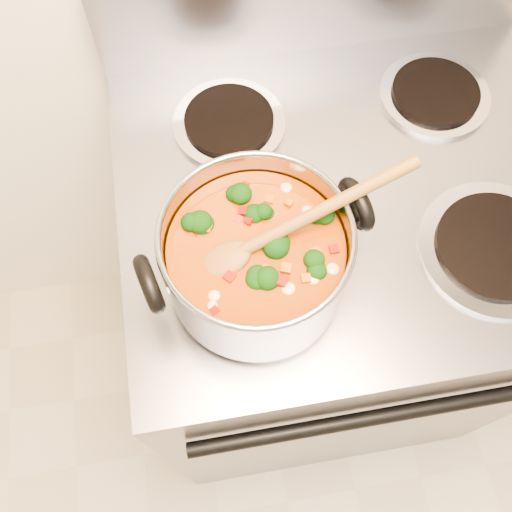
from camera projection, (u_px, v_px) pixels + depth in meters
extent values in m
cube|color=gray|center=(323.00, 292.00, 1.32)|extent=(0.75, 0.65, 0.92)
cube|color=gray|center=(318.00, 6.00, 0.96)|extent=(0.75, 0.03, 0.16)
cylinder|color=black|center=(396.00, 414.00, 0.86)|extent=(0.64, 0.02, 0.02)
cylinder|color=#A5A5AD|center=(259.00, 285.00, 0.82)|extent=(0.23, 0.23, 0.01)
cylinder|color=black|center=(259.00, 283.00, 0.82)|extent=(0.18, 0.18, 0.01)
cylinder|color=#A5A5AD|center=(494.00, 248.00, 0.85)|extent=(0.23, 0.23, 0.01)
cylinder|color=black|center=(497.00, 246.00, 0.84)|extent=(0.18, 0.18, 0.01)
cylinder|color=#A5A5AD|center=(229.00, 123.00, 0.95)|extent=(0.19, 0.19, 0.01)
cylinder|color=black|center=(229.00, 120.00, 0.94)|extent=(0.15, 0.15, 0.01)
cylinder|color=#A5A5AD|center=(435.00, 95.00, 0.97)|extent=(0.19, 0.19, 0.01)
cylinder|color=black|center=(436.00, 92.00, 0.97)|extent=(0.15, 0.15, 0.01)
cylinder|color=#9C9CA3|center=(256.00, 258.00, 0.75)|extent=(0.25, 0.25, 0.13)
torus|color=#9C9CA3|center=(256.00, 235.00, 0.69)|extent=(0.25, 0.25, 0.01)
cylinder|color=#91440D|center=(256.00, 263.00, 0.77)|extent=(0.23, 0.23, 0.10)
torus|color=black|center=(149.00, 284.00, 0.69)|extent=(0.04, 0.08, 0.08)
torus|color=black|center=(356.00, 204.00, 0.74)|extent=(0.04, 0.08, 0.08)
ellipsoid|color=black|center=(326.00, 217.00, 0.74)|extent=(0.04, 0.04, 0.03)
ellipsoid|color=black|center=(243.00, 181.00, 0.77)|extent=(0.04, 0.04, 0.03)
ellipsoid|color=black|center=(285.00, 195.00, 0.76)|extent=(0.04, 0.04, 0.03)
ellipsoid|color=black|center=(301.00, 208.00, 0.75)|extent=(0.04, 0.04, 0.03)
ellipsoid|color=black|center=(259.00, 279.00, 0.70)|extent=(0.04, 0.04, 0.03)
ellipsoid|color=black|center=(271.00, 207.00, 0.75)|extent=(0.04, 0.04, 0.03)
ellipsoid|color=black|center=(203.00, 232.00, 0.73)|extent=(0.04, 0.04, 0.03)
ellipsoid|color=#8D0905|center=(319.00, 272.00, 0.71)|extent=(0.01, 0.01, 0.01)
ellipsoid|color=#8D0905|center=(263.00, 197.00, 0.76)|extent=(0.01, 0.01, 0.01)
ellipsoid|color=#8D0905|center=(236.00, 235.00, 0.73)|extent=(0.01, 0.01, 0.01)
ellipsoid|color=#8D0905|center=(198.00, 269.00, 0.71)|extent=(0.01, 0.01, 0.01)
ellipsoid|color=#8D0905|center=(260.00, 290.00, 0.70)|extent=(0.01, 0.01, 0.01)
ellipsoid|color=#8D0905|center=(254.00, 320.00, 0.68)|extent=(0.01, 0.01, 0.01)
ellipsoid|color=#8D0905|center=(290.00, 220.00, 0.74)|extent=(0.01, 0.01, 0.01)
ellipsoid|color=#8D0905|center=(282.00, 191.00, 0.76)|extent=(0.01, 0.01, 0.01)
ellipsoid|color=#8D0905|center=(238.00, 319.00, 0.68)|extent=(0.01, 0.01, 0.01)
ellipsoid|color=#8D0905|center=(264.00, 310.00, 0.69)|extent=(0.01, 0.01, 0.01)
ellipsoid|color=#8D0905|center=(223.00, 247.00, 0.72)|extent=(0.01, 0.01, 0.01)
ellipsoid|color=#A04C08|center=(315.00, 224.00, 0.74)|extent=(0.01, 0.01, 0.01)
ellipsoid|color=#A04C08|center=(221.00, 286.00, 0.70)|extent=(0.01, 0.01, 0.01)
ellipsoid|color=#A04C08|center=(257.00, 323.00, 0.68)|extent=(0.01, 0.01, 0.01)
ellipsoid|color=#A04C08|center=(250.00, 261.00, 0.71)|extent=(0.01, 0.01, 0.01)
ellipsoid|color=#A04C08|center=(234.00, 231.00, 0.73)|extent=(0.01, 0.01, 0.01)
ellipsoid|color=#A04C08|center=(242.00, 297.00, 0.69)|extent=(0.01, 0.01, 0.01)
ellipsoid|color=#A04C08|center=(283.00, 288.00, 0.70)|extent=(0.01, 0.01, 0.01)
ellipsoid|color=#A04C08|center=(218.00, 220.00, 0.74)|extent=(0.01, 0.01, 0.01)
ellipsoid|color=#A04C08|center=(205.00, 271.00, 0.71)|extent=(0.01, 0.01, 0.01)
ellipsoid|color=#A04C08|center=(295.00, 237.00, 0.73)|extent=(0.01, 0.01, 0.01)
ellipsoid|color=tan|center=(293.00, 246.00, 0.72)|extent=(0.02, 0.02, 0.01)
ellipsoid|color=tan|center=(293.00, 203.00, 0.75)|extent=(0.02, 0.02, 0.01)
ellipsoid|color=tan|center=(218.00, 205.00, 0.75)|extent=(0.02, 0.02, 0.01)
ellipsoid|color=tan|center=(278.00, 302.00, 0.69)|extent=(0.02, 0.02, 0.01)
ellipsoid|color=tan|center=(262.00, 271.00, 0.71)|extent=(0.02, 0.02, 0.01)
ellipsoid|color=tan|center=(233.00, 227.00, 0.74)|extent=(0.02, 0.02, 0.01)
ellipsoid|color=tan|center=(256.00, 300.00, 0.69)|extent=(0.02, 0.02, 0.01)
ellipsoid|color=brown|center=(223.00, 260.00, 0.72)|extent=(0.09, 0.07, 0.04)
cylinder|color=brown|center=(320.00, 211.00, 0.71)|extent=(0.26, 0.08, 0.08)
ellipsoid|color=black|center=(173.00, 359.00, 0.78)|extent=(0.01, 0.01, 0.01)
ellipsoid|color=black|center=(300.00, 379.00, 0.76)|extent=(0.01, 0.01, 0.01)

